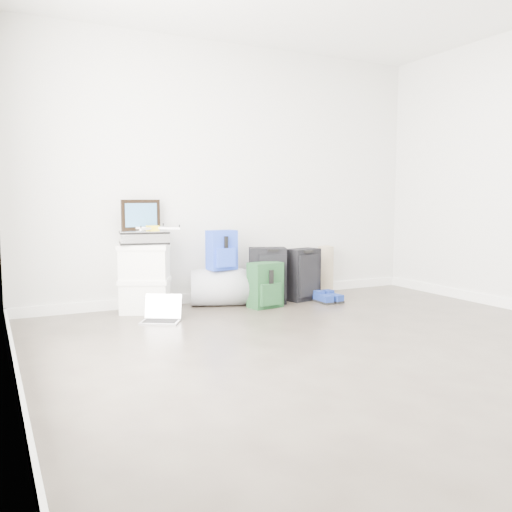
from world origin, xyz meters
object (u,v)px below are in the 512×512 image
briefcase (144,238)px  carry_on (303,275)px  boxes_stack (145,278)px  laptop (162,315)px  large_suitcase (268,275)px  duffel_bag (221,287)px

briefcase → carry_on: briefcase is taller
briefcase → boxes_stack: bearing=0.0°
briefcase → laptop: (0.02, -0.47, -0.66)m
boxes_stack → large_suitcase: boxes_stack is taller
laptop → large_suitcase: bearing=46.3°
duffel_bag → briefcase: bearing=-161.5°
carry_on → laptop: (-1.66, -0.31, -0.22)m
duffel_bag → carry_on: (0.90, -0.13, 0.09)m
briefcase → duffel_bag: 0.94m
boxes_stack → laptop: size_ratio=1.61×
briefcase → carry_on: 1.75m
boxes_stack → briefcase: briefcase is taller
duffel_bag → laptop: bearing=-129.3°
duffel_bag → carry_on: size_ratio=1.09×
large_suitcase → laptop: (-1.25, -0.34, -0.23)m
duffel_bag → carry_on: bearing=12.8°
boxes_stack → duffel_bag: size_ratio=1.09×
duffel_bag → laptop: size_ratio=1.49×
duffel_bag → laptop: (-0.76, -0.44, -0.13)m
boxes_stack → briefcase: 0.39m
carry_on → laptop: carry_on is taller
laptop → boxes_stack: bearing=123.3°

